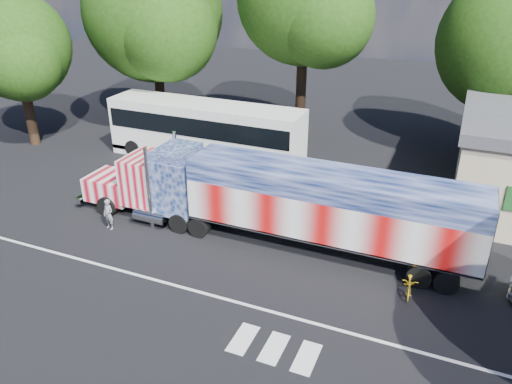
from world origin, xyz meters
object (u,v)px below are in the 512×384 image
at_px(coach_bus, 206,131).
at_px(tree_ne_a, 512,44).
at_px(woman, 108,214).
at_px(tree_w_a, 17,47).
at_px(tree_nw_a, 155,13).
at_px(bicycle, 410,284).
at_px(semi_truck, 278,200).

distance_m(coach_bus, tree_ne_a, 19.87).
xyz_separation_m(woman, tree_w_a, (-12.74, 7.96, 6.05)).
bearing_deg(tree_nw_a, coach_bus, -34.79).
height_order(coach_bus, bicycle, coach_bus).
bearing_deg(coach_bus, semi_truck, -44.65).
height_order(woman, tree_ne_a, tree_ne_a).
height_order(woman, bicycle, woman).
height_order(tree_w_a, tree_nw_a, tree_nw_a).
relative_size(woman, tree_ne_a, 0.13).
distance_m(woman, bicycle, 14.61).
xyz_separation_m(tree_ne_a, tree_w_a, (-30.26, -9.98, -0.62)).
relative_size(bicycle, tree_nw_a, 0.13).
bearing_deg(semi_truck, tree_nw_a, 139.18).
distance_m(tree_w_a, tree_nw_a, 9.54).
bearing_deg(bicycle, tree_w_a, 160.11).
relative_size(semi_truck, coach_bus, 1.53).
bearing_deg(tree_nw_a, woman, -67.71).
xyz_separation_m(semi_truck, woman, (-8.18, -2.17, -1.41)).
bearing_deg(coach_bus, woman, -90.44).
height_order(woman, tree_nw_a, tree_nw_a).
height_order(semi_truck, tree_ne_a, tree_ne_a).
bearing_deg(tree_nw_a, bicycle, -34.10).
xyz_separation_m(coach_bus, tree_ne_a, (17.44, 7.77, 5.49)).
distance_m(woman, tree_w_a, 16.20).
relative_size(bicycle, tree_ne_a, 0.14).
bearing_deg(woman, tree_ne_a, 54.01).
xyz_separation_m(semi_truck, tree_w_a, (-20.92, 5.79, 4.64)).
xyz_separation_m(woman, tree_nw_a, (-5.86, 14.30, 7.90)).
distance_m(tree_ne_a, tree_nw_a, 23.70).
bearing_deg(semi_truck, coach_bus, 135.35).
bearing_deg(bicycle, tree_ne_a, 75.97).
height_order(coach_bus, tree_nw_a, tree_nw_a).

